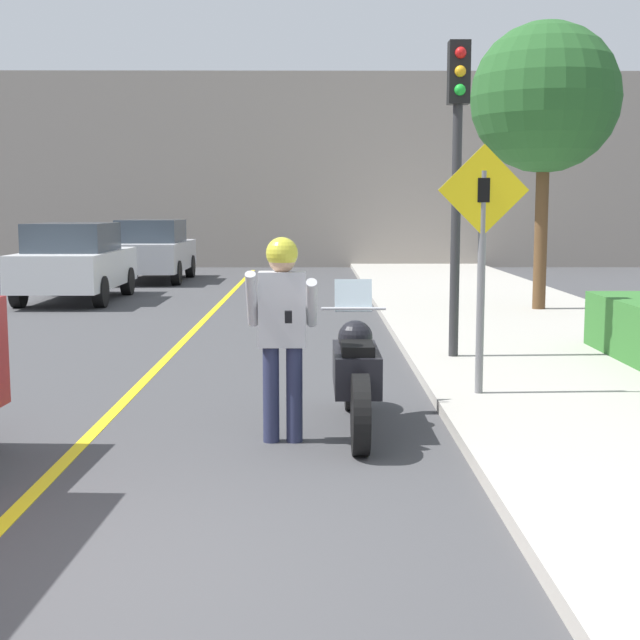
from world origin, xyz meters
TOP-DOWN VIEW (x-y plane):
  - ground_plane at (0.00, 0.00)m, footprint 80.00×80.00m
  - road_center_line at (-0.60, 6.00)m, footprint 0.12×36.00m
  - building_backdrop at (0.00, 26.00)m, footprint 28.00×1.20m
  - motorcycle at (1.76, 3.23)m, footprint 0.62×2.31m
  - person_biker at (1.11, 2.79)m, footprint 0.59×0.48m
  - crossing_sign at (3.07, 4.24)m, footprint 0.91×0.08m
  - traffic_light at (3.16, 6.51)m, footprint 0.26×0.30m
  - street_tree at (5.59, 11.88)m, footprint 2.72×2.72m
  - parked_car_white at (-3.77, 14.48)m, footprint 1.88×4.20m
  - parked_car_silver at (-3.05, 19.72)m, footprint 1.88×4.20m

SIDE VIEW (x-z plane):
  - ground_plane at x=0.00m, z-range 0.00..0.00m
  - road_center_line at x=-0.60m, z-range 0.00..0.01m
  - motorcycle at x=1.76m, z-range -0.14..1.18m
  - parked_car_white at x=-3.77m, z-range 0.02..1.70m
  - parked_car_silver at x=-3.05m, z-range 0.02..1.70m
  - person_biker at x=1.11m, z-range 0.20..1.96m
  - crossing_sign at x=3.07m, z-range 0.38..2.89m
  - traffic_light at x=3.16m, z-range 0.88..4.78m
  - building_backdrop at x=0.00m, z-range 0.00..6.49m
  - street_tree at x=5.59m, z-range 1.36..6.60m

